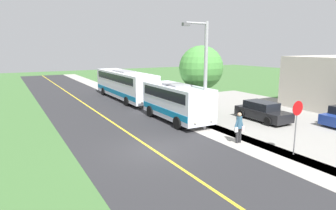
{
  "coord_description": "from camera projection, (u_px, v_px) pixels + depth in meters",
  "views": [
    {
      "loc": [
        6.8,
        13.76,
        5.53
      ],
      "look_at": [
        -3.5,
        -4.48,
        1.4
      ],
      "focal_mm": 31.19,
      "sensor_mm": 36.0,
      "label": 1
    }
  ],
  "objects": [
    {
      "name": "street_light_pole",
      "position": [
        204.0,
        71.0,
        19.4
      ],
      "size": [
        1.97,
        0.24,
        7.21
      ],
      "color": "#9E9EA3",
      "rests_on": "ground"
    },
    {
      "name": "parked_car_near",
      "position": [
        262.0,
        112.0,
        22.47
      ],
      "size": [
        2.07,
        4.43,
        1.45
      ],
      "color": "black",
      "rests_on": "ground"
    },
    {
      "name": "shuttle_bus_front",
      "position": [
        177.0,
        101.0,
        22.17
      ],
      "size": [
        2.64,
        7.0,
        2.85
      ],
      "color": "silver",
      "rests_on": "ground"
    },
    {
      "name": "ground_plane",
      "position": [
        153.0,
        150.0,
        16.1
      ],
      "size": [
        120.0,
        120.0,
        0.0
      ],
      "primitive_type": "plane",
      "color": "#3D6633"
    },
    {
      "name": "tree_curbside",
      "position": [
        201.0,
        68.0,
        23.93
      ],
      "size": [
        3.63,
        3.63,
        5.72
      ],
      "color": "#4C3826",
      "rests_on": "ground"
    },
    {
      "name": "sidewalk",
      "position": [
        226.0,
        136.0,
        18.61
      ],
      "size": [
        2.4,
        100.0,
        0.01
      ],
      "primitive_type": "cube",
      "color": "#9E9991",
      "rests_on": "ground"
    },
    {
      "name": "pedestrian_with_bags",
      "position": [
        239.0,
        126.0,
        17.09
      ],
      "size": [
        0.72,
        0.34,
        1.82
      ],
      "color": "#262628",
      "rests_on": "ground"
    },
    {
      "name": "road_centre_line",
      "position": [
        153.0,
        149.0,
        16.1
      ],
      "size": [
        0.16,
        100.0,
        0.0
      ],
      "primitive_type": "cube",
      "color": "gold",
      "rests_on": "ground"
    },
    {
      "name": "road_surface",
      "position": [
        153.0,
        149.0,
        16.1
      ],
      "size": [
        8.0,
        100.0,
        0.01
      ],
      "primitive_type": "cube",
      "color": "#28282B",
      "rests_on": "ground"
    },
    {
      "name": "transit_bus_rear",
      "position": [
        125.0,
        84.0,
        31.55
      ],
      "size": [
        2.73,
        12.1,
        3.1
      ],
      "color": "white",
      "rests_on": "ground"
    },
    {
      "name": "stop_sign",
      "position": [
        297.0,
        118.0,
        14.94
      ],
      "size": [
        0.76,
        0.07,
        2.88
      ],
      "color": "slate",
      "rests_on": "ground"
    }
  ]
}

